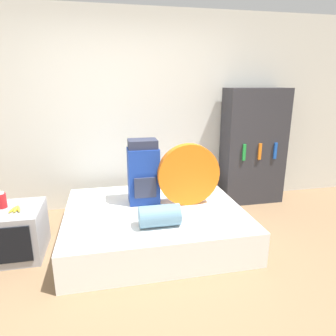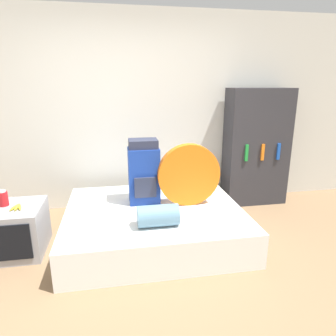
{
  "view_description": "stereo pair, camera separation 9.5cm",
  "coord_description": "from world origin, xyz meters",
  "px_view_note": "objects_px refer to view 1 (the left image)",
  "views": [
    {
      "loc": [
        -0.28,
        -2.19,
        1.7
      ],
      "look_at": [
        0.35,
        0.82,
        0.81
      ],
      "focal_mm": 32.0,
      "sensor_mm": 36.0,
      "label": 1
    },
    {
      "loc": [
        -0.19,
        -2.21,
        1.7
      ],
      "look_at": [
        0.35,
        0.82,
        0.81
      ],
      "focal_mm": 32.0,
      "sensor_mm": 36.0,
      "label": 2
    }
  ],
  "objects_px": {
    "canister": "(1,200)",
    "bookshelf": "(253,147)",
    "backpack": "(143,173)",
    "tent_bag": "(189,175)",
    "sleeping_roll": "(160,216)",
    "television": "(15,232)"
  },
  "relations": [
    {
      "from": "backpack",
      "to": "sleeping_roll",
      "type": "relative_size",
      "value": 1.85
    },
    {
      "from": "tent_bag",
      "to": "canister",
      "type": "height_order",
      "value": "tent_bag"
    },
    {
      "from": "tent_bag",
      "to": "television",
      "type": "xyz_separation_m",
      "value": [
        -1.83,
        -0.09,
        -0.46
      ]
    },
    {
      "from": "television",
      "to": "canister",
      "type": "distance_m",
      "value": 0.34
    },
    {
      "from": "tent_bag",
      "to": "sleeping_roll",
      "type": "xyz_separation_m",
      "value": [
        -0.42,
        -0.47,
        -0.24
      ]
    },
    {
      "from": "sleeping_roll",
      "to": "canister",
      "type": "xyz_separation_m",
      "value": [
        -1.51,
        0.44,
        0.11
      ]
    },
    {
      "from": "tent_bag",
      "to": "canister",
      "type": "relative_size",
      "value": 4.34
    },
    {
      "from": "canister",
      "to": "bookshelf",
      "type": "height_order",
      "value": "bookshelf"
    },
    {
      "from": "backpack",
      "to": "bookshelf",
      "type": "bearing_deg",
      "value": 20.22
    },
    {
      "from": "tent_bag",
      "to": "bookshelf",
      "type": "height_order",
      "value": "bookshelf"
    },
    {
      "from": "backpack",
      "to": "bookshelf",
      "type": "height_order",
      "value": "bookshelf"
    },
    {
      "from": "tent_bag",
      "to": "backpack",
      "type": "bearing_deg",
      "value": 161.37
    },
    {
      "from": "canister",
      "to": "bookshelf",
      "type": "distance_m",
      "value": 3.2
    },
    {
      "from": "tent_bag",
      "to": "sleeping_roll",
      "type": "height_order",
      "value": "tent_bag"
    },
    {
      "from": "sleeping_roll",
      "to": "bookshelf",
      "type": "relative_size",
      "value": 0.24
    },
    {
      "from": "tent_bag",
      "to": "television",
      "type": "bearing_deg",
      "value": -177.33
    },
    {
      "from": "tent_bag",
      "to": "television",
      "type": "distance_m",
      "value": 1.88
    },
    {
      "from": "backpack",
      "to": "canister",
      "type": "height_order",
      "value": "backpack"
    },
    {
      "from": "canister",
      "to": "television",
      "type": "bearing_deg",
      "value": -33.66
    },
    {
      "from": "canister",
      "to": "bookshelf",
      "type": "bearing_deg",
      "value": 14.39
    },
    {
      "from": "backpack",
      "to": "tent_bag",
      "type": "distance_m",
      "value": 0.51
    },
    {
      "from": "television",
      "to": "bookshelf",
      "type": "xyz_separation_m",
      "value": [
        2.99,
        0.86,
        0.56
      ]
    }
  ]
}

